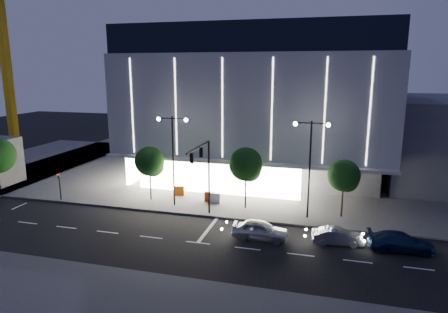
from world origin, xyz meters
TOP-DOWN VIEW (x-y plane):
  - ground at (0.00, 0.00)m, footprint 160.00×160.00m
  - sidewalk_museum at (5.00, 24.00)m, footprint 70.00×40.00m
  - museum at (2.98, 22.31)m, footprint 30.00×25.80m
  - traffic_mast at (1.00, 3.34)m, footprint 0.33×5.89m
  - street_lamp_west at (-3.00, 6.00)m, footprint 3.16×0.36m
  - street_lamp_east at (10.00, 6.00)m, footprint 3.16×0.36m
  - ped_signal_far at (-15.00, 4.50)m, footprint 0.22×0.24m
  - tower_crane at (-40.92, 28.00)m, footprint 32.00×2.00m
  - tree_left at (-5.97, 7.02)m, footprint 3.02×3.02m
  - tree_mid at (4.03, 7.02)m, footprint 3.25×3.25m
  - tree_right at (13.03, 7.02)m, footprint 2.91×2.91m
  - car_lead at (6.61, 0.49)m, footprint 4.64×2.02m
  - car_second at (12.61, 1.10)m, footprint 4.03×1.79m
  - car_third at (17.19, 1.19)m, footprint 4.89×2.19m
  - barrier_a at (-3.69, 9.04)m, footprint 1.13×0.50m
  - barrier_c at (0.08, 7.96)m, footprint 1.11×0.29m
  - barrier_d at (0.72, 7.67)m, footprint 1.10×0.25m

SIDE VIEW (x-z plane):
  - ground at x=0.00m, z-range 0.00..0.00m
  - sidewalk_museum at x=5.00m, z-range 0.00..0.15m
  - car_second at x=12.61m, z-range 0.00..1.28m
  - barrier_a at x=-3.69m, z-range 0.15..1.15m
  - barrier_c at x=0.08m, z-range 0.15..1.15m
  - barrier_d at x=0.72m, z-range 0.15..1.15m
  - car_third at x=17.19m, z-range 0.00..1.39m
  - car_lead at x=6.61m, z-range 0.00..1.56m
  - ped_signal_far at x=-15.00m, z-range 0.39..3.39m
  - tree_right at x=13.03m, z-range 1.13..6.64m
  - tree_left at x=-5.97m, z-range 1.17..6.90m
  - tree_mid at x=4.03m, z-range 1.26..7.41m
  - traffic_mast at x=1.00m, z-range 1.49..8.56m
  - street_lamp_west at x=-3.00m, z-range 1.46..10.46m
  - street_lamp_east at x=10.00m, z-range 1.46..10.46m
  - museum at x=2.98m, z-range 0.27..18.27m
  - tower_crane at x=-40.92m, z-range 6.26..34.76m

